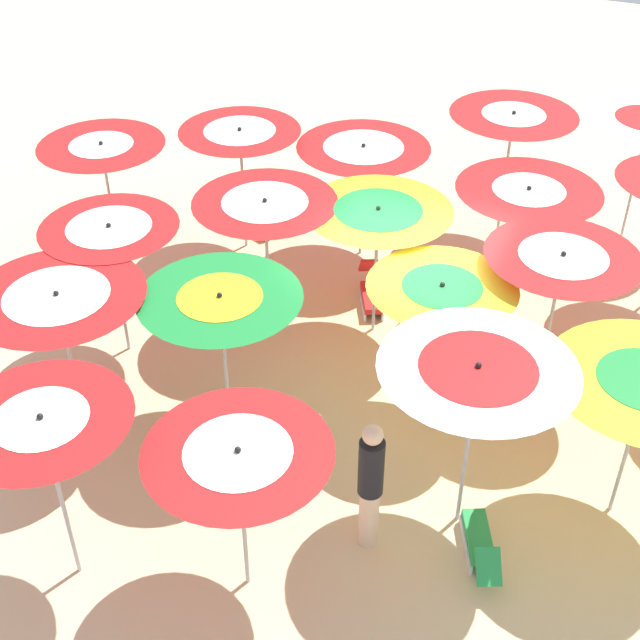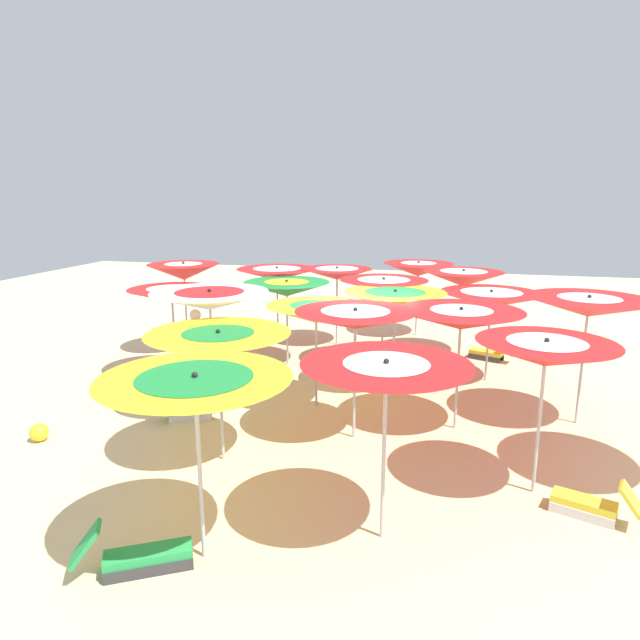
# 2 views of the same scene
# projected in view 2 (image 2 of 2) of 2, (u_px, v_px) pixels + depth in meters

# --- Properties ---
(ground) EXTENTS (39.86, 39.86, 0.04)m
(ground) POSITION_uv_depth(u_px,v_px,m) (356.00, 396.00, 12.00)
(ground) COLOR beige
(beach_umbrella_1) EXTENTS (2.20, 2.20, 2.48)m
(beach_umbrella_1) POSITION_uv_depth(u_px,v_px,m) (588.00, 307.00, 10.08)
(beach_umbrella_1) COLOR #B2B2B7
(beach_umbrella_1) RESTS_ON ground
(beach_umbrella_2) EXTENTS (2.27, 2.27, 2.15)m
(beach_umbrella_2) POSITION_uv_depth(u_px,v_px,m) (491.00, 299.00, 12.54)
(beach_umbrella_2) COLOR #B2B2B7
(beach_umbrella_2) RESTS_ON ground
(beach_umbrella_3) EXTENTS (2.09, 2.09, 2.34)m
(beach_umbrella_3) POSITION_uv_depth(u_px,v_px,m) (463.00, 278.00, 14.55)
(beach_umbrella_3) COLOR #B2B2B7
(beach_umbrella_3) RESTS_ON ground
(beach_umbrella_4) EXTENTS (2.12, 2.12, 2.28)m
(beach_umbrella_4) POSITION_uv_depth(u_px,v_px,m) (418.00, 269.00, 16.66)
(beach_umbrella_4) COLOR #B2B2B7
(beach_umbrella_4) RESTS_ON ground
(beach_umbrella_5) EXTENTS (1.92, 1.92, 2.34)m
(beach_umbrella_5) POSITION_uv_depth(u_px,v_px,m) (546.00, 354.00, 7.68)
(beach_umbrella_5) COLOR #B2B2B7
(beach_umbrella_5) RESTS_ON ground
(beach_umbrella_6) EXTENTS (2.22, 2.22, 2.31)m
(beach_umbrella_6) POSITION_uv_depth(u_px,v_px,m) (461.00, 319.00, 9.89)
(beach_umbrella_6) COLOR #B2B2B7
(beach_umbrella_6) RESTS_ON ground
(beach_umbrella_7) EXTENTS (2.21, 2.21, 2.25)m
(beach_umbrella_7) POSITION_uv_depth(u_px,v_px,m) (395.00, 300.00, 12.03)
(beach_umbrella_7) COLOR #B2B2B7
(beach_umbrella_7) RESTS_ON ground
(beach_umbrella_8) EXTENTS (2.19, 2.19, 2.26)m
(beach_umbrella_8) POSITION_uv_depth(u_px,v_px,m) (384.00, 285.00, 13.66)
(beach_umbrella_8) COLOR #B2B2B7
(beach_umbrella_8) RESTS_ON ground
(beach_umbrella_9) EXTENTS (2.00, 2.00, 2.26)m
(beach_umbrella_9) POSITION_uv_depth(u_px,v_px,m) (337.00, 274.00, 15.62)
(beach_umbrella_9) COLOR #B2B2B7
(beach_umbrella_9) RESTS_ON ground
(beach_umbrella_10) EXTENTS (2.06, 2.06, 2.37)m
(beach_umbrella_10) POSITION_uv_depth(u_px,v_px,m) (386.00, 378.00, 6.61)
(beach_umbrella_10) COLOR #B2B2B7
(beach_umbrella_10) RESTS_ON ground
(beach_umbrella_11) EXTENTS (2.09, 2.09, 2.38)m
(beach_umbrella_11) POSITION_uv_depth(u_px,v_px,m) (355.00, 320.00, 9.48)
(beach_umbrella_11) COLOR #B2B2B7
(beach_umbrella_11) RESTS_ON ground
(beach_umbrella_12) EXTENTS (2.00, 2.00, 2.17)m
(beach_umbrella_12) POSITION_uv_depth(u_px,v_px,m) (316.00, 314.00, 11.03)
(beach_umbrella_12) COLOR #B2B2B7
(beach_umbrella_12) RESTS_ON ground
(beach_umbrella_13) EXTENTS (2.14, 2.14, 2.19)m
(beach_umbrella_13) POSITION_uv_depth(u_px,v_px,m) (287.00, 289.00, 13.73)
(beach_umbrella_13) COLOR #B2B2B7
(beach_umbrella_13) RESTS_ON ground
(beach_umbrella_14) EXTENTS (2.27, 2.27, 2.25)m
(beach_umbrella_14) POSITION_uv_depth(u_px,v_px,m) (277.00, 274.00, 15.68)
(beach_umbrella_14) COLOR #B2B2B7
(beach_umbrella_14) RESTS_ON ground
(beach_umbrella_15) EXTENTS (2.20, 2.20, 2.33)m
(beach_umbrella_15) POSITION_uv_depth(u_px,v_px,m) (195.00, 390.00, 6.23)
(beach_umbrella_15) COLOR #B2B2B7
(beach_umbrella_15) RESTS_ON ground
(beach_umbrella_16) EXTENTS (2.29, 2.29, 2.21)m
(beach_umbrella_16) POSITION_uv_depth(u_px,v_px,m) (218.00, 342.00, 8.70)
(beach_umbrella_16) COLOR #B2B2B7
(beach_umbrella_16) RESTS_ON ground
(beach_umbrella_17) EXTENTS (2.23, 2.23, 2.52)m
(beach_umbrella_17) POSITION_uv_depth(u_px,v_px,m) (210.00, 300.00, 10.49)
(beach_umbrella_17) COLOR #B2B2B7
(beach_umbrella_17) RESTS_ON ground
(beach_umbrella_18) EXTENTS (2.01, 2.01, 2.18)m
(beach_umbrella_18) POSITION_uv_depth(u_px,v_px,m) (172.00, 295.00, 12.86)
(beach_umbrella_18) COLOR #B2B2B7
(beach_umbrella_18) RESTS_ON ground
(beach_umbrella_19) EXTENTS (1.90, 1.90, 2.50)m
(beach_umbrella_19) POSITION_uv_depth(u_px,v_px,m) (184.00, 272.00, 14.75)
(beach_umbrella_19) COLOR #B2B2B7
(beach_umbrella_19) RESTS_ON ground
(lounger_0) EXTENTS (0.81, 1.20, 0.66)m
(lounger_0) POSITION_uv_depth(u_px,v_px,m) (423.00, 377.00, 12.55)
(lounger_0) COLOR silver
(lounger_0) RESTS_ON ground
(lounger_1) EXTENTS (0.95, 1.33, 0.67)m
(lounger_1) POSITION_uv_depth(u_px,v_px,m) (138.00, 554.00, 6.41)
(lounger_1) COLOR #333338
(lounger_1) RESTS_ON ground
(lounger_2) EXTENTS (0.76, 1.18, 0.53)m
(lounger_2) POSITION_uv_depth(u_px,v_px,m) (185.00, 410.00, 10.69)
(lounger_2) COLOR silver
(lounger_2) RESTS_ON ground
(lounger_3) EXTENTS (0.79, 1.21, 0.58)m
(lounger_3) POSITION_uv_depth(u_px,v_px,m) (490.00, 352.00, 14.50)
(lounger_3) COLOR #333338
(lounger_3) RESTS_ON ground
(lounger_4) EXTENTS (0.70, 1.15, 0.60)m
(lounger_4) POSITION_uv_depth(u_px,v_px,m) (591.00, 503.00, 7.47)
(lounger_4) COLOR silver
(lounger_4) RESTS_ON ground
(beachgoer_0) EXTENTS (0.30, 0.30, 1.90)m
(beachgoer_0) POSITION_uv_depth(u_px,v_px,m) (197.00, 350.00, 11.81)
(beachgoer_0) COLOR beige
(beachgoer_0) RESTS_ON ground
(beach_ball) EXTENTS (0.32, 0.32, 0.32)m
(beach_ball) POSITION_uv_depth(u_px,v_px,m) (39.00, 432.00, 9.77)
(beach_ball) COLOR yellow
(beach_ball) RESTS_ON ground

